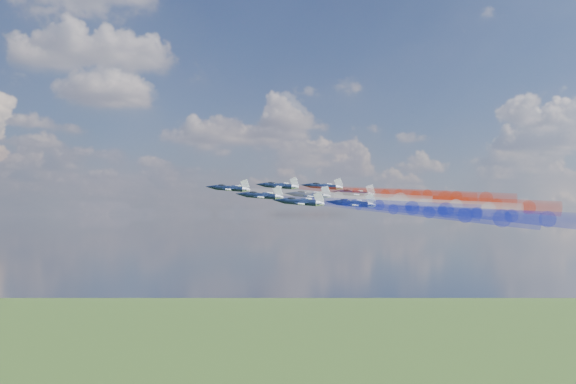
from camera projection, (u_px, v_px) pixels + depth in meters
name	position (u px, v px, depth m)	size (l,w,h in m)	color
jet_lead	(230.00, 188.00, 169.70)	(9.92, 12.39, 3.31)	black
trail_lead	(338.00, 197.00, 164.15)	(4.13, 46.38, 4.13)	white
jet_inner_left	(261.00, 196.00, 158.97)	(9.92, 12.39, 3.31)	black
trail_inner_left	(379.00, 205.00, 153.43)	(4.13, 46.38, 4.13)	#1723C4
jet_inner_right	(279.00, 186.00, 176.04)	(9.92, 12.39, 3.31)	black
trail_inner_right	(385.00, 194.00, 170.50)	(4.13, 46.38, 4.13)	red
jet_outer_left	(301.00, 202.00, 147.87)	(9.92, 12.39, 3.31)	black
trail_outer_left	(429.00, 212.00, 142.33)	(4.13, 46.38, 4.13)	#1723C4
jet_center_third	(309.00, 195.00, 165.71)	(9.92, 12.39, 3.31)	black
trail_center_third	(424.00, 204.00, 160.17)	(4.13, 46.38, 4.13)	white
jet_outer_right	(324.00, 186.00, 182.61)	(9.92, 12.39, 3.31)	black
trail_outer_right	(427.00, 194.00, 177.07)	(4.13, 46.38, 4.13)	red
jet_rear_left	(353.00, 204.00, 155.33)	(9.92, 12.39, 3.31)	black
trail_rear_left	(477.00, 213.00, 149.79)	(4.13, 46.38, 4.13)	#1723C4
jet_rear_right	(354.00, 193.00, 172.83)	(9.92, 12.39, 3.31)	black
trail_rear_right	(465.00, 202.00, 167.28)	(4.13, 46.38, 4.13)	red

